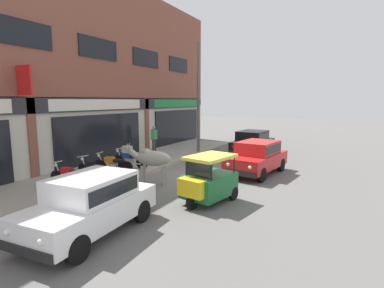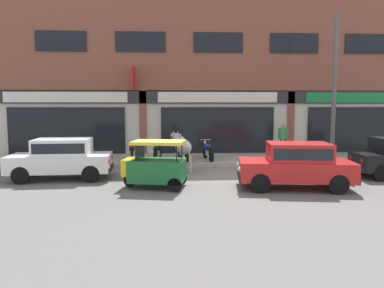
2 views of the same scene
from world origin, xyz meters
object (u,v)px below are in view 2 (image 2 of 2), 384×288
at_px(motorcycle_0, 132,152).
at_px(pedestrian, 283,135).
at_px(utility_pole, 334,88).
at_px(cow, 182,147).
at_px(car_2, 62,157).
at_px(auto_rickshaw, 155,167).
at_px(motorcycle_2, 183,151).
at_px(car_0, 296,163).
at_px(motorcycle_3, 208,151).
at_px(motorcycle_1, 158,152).

bearing_deg(motorcycle_0, pedestrian, 11.11).
bearing_deg(utility_pole, pedestrian, 126.23).
distance_m(cow, car_2, 4.56).
distance_m(auto_rickshaw, utility_pole, 9.10).
height_order(cow, motorcycle_2, cow).
xyz_separation_m(auto_rickshaw, motorcycle_0, (-1.24, 4.87, -0.10)).
relative_size(car_0, motorcycle_2, 2.11).
xyz_separation_m(car_0, motorcycle_3, (-2.28, 5.32, -0.26)).
distance_m(motorcycle_1, motorcycle_2, 1.13).
relative_size(cow, motorcycle_0, 1.16).
bearing_deg(motorcycle_3, motorcycle_1, -179.16).
xyz_separation_m(auto_rickshaw, utility_pole, (7.63, 4.16, 2.72)).
relative_size(motorcycle_1, utility_pole, 0.28).
distance_m(motorcycle_2, utility_pole, 7.21).
height_order(motorcycle_3, utility_pole, utility_pole).
height_order(car_2, motorcycle_0, car_2).
bearing_deg(car_0, cow, 137.30).
bearing_deg(motorcycle_0, motorcycle_2, 1.80).
height_order(motorcycle_2, pedestrian, pedestrian).
height_order(car_2, utility_pole, utility_pole).
relative_size(cow, motorcycle_1, 1.16).
relative_size(car_0, motorcycle_1, 2.08).
xyz_separation_m(auto_rickshaw, motorcycle_2, (1.03, 4.95, -0.10)).
xyz_separation_m(car_0, motorcycle_0, (-5.72, 5.22, -0.26)).
distance_m(motorcycle_2, pedestrian, 5.24).
bearing_deg(cow, motorcycle_1, 117.53).
xyz_separation_m(cow, pedestrian, (5.09, 3.41, 0.15)).
height_order(cow, motorcycle_3, cow).
xyz_separation_m(motorcycle_0, motorcycle_1, (1.14, 0.06, 0.00)).
distance_m(motorcycle_1, motorcycle_3, 2.30).
distance_m(cow, utility_pole, 7.18).
bearing_deg(car_0, motorcycle_0, 137.61).
bearing_deg(auto_rickshaw, cow, 71.59).
relative_size(pedestrian, utility_pole, 0.25).
relative_size(motorcycle_0, motorcycle_3, 1.00).
relative_size(motorcycle_3, pedestrian, 1.13).
bearing_deg(cow, pedestrian, 33.83).
distance_m(auto_rickshaw, motorcycle_0, 5.03).
bearing_deg(pedestrian, cow, -146.17).
relative_size(car_2, pedestrian, 2.30).
height_order(cow, pedestrian, pedestrian).
height_order(car_0, motorcycle_0, car_0).
height_order(auto_rickshaw, motorcycle_2, auto_rickshaw).
height_order(cow, car_0, cow).
distance_m(car_2, motorcycle_0, 3.94).
height_order(motorcycle_0, pedestrian, pedestrian).
height_order(motorcycle_0, utility_pole, utility_pole).
height_order(car_2, auto_rickshaw, auto_rickshaw).
xyz_separation_m(motorcycle_0, motorcycle_2, (2.27, 0.07, 0.00)).
distance_m(car_2, motorcycle_2, 5.57).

